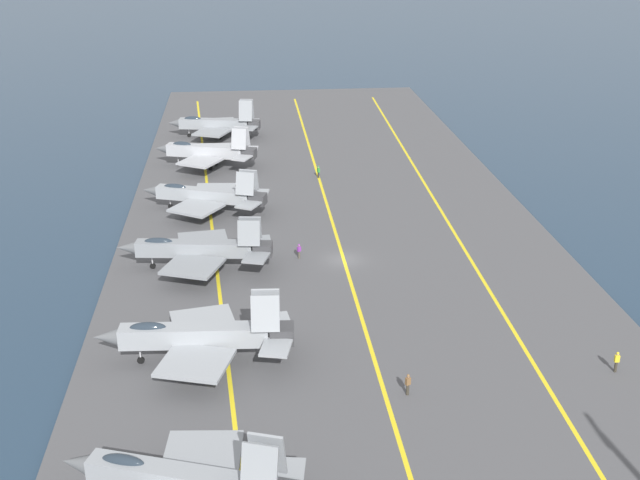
# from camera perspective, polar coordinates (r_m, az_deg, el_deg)

# --- Properties ---
(ground_plane) EXTENTS (2000.00, 2000.00, 0.00)m
(ground_plane) POSITION_cam_1_polar(r_m,az_deg,el_deg) (85.75, 1.70, -1.65)
(ground_plane) COLOR #23384C
(carrier_deck) EXTENTS (172.49, 49.21, 0.40)m
(carrier_deck) POSITION_cam_1_polar(r_m,az_deg,el_deg) (85.67, 1.70, -1.52)
(carrier_deck) COLOR #4C4C4F
(carrier_deck) RESTS_ON ground
(deck_stripe_foul_line) EXTENTS (155.21, 4.12, 0.01)m
(deck_stripe_foul_line) POSITION_cam_1_polar(r_m,az_deg,el_deg) (88.21, 10.46, -1.03)
(deck_stripe_foul_line) COLOR yellow
(deck_stripe_foul_line) RESTS_ON carrier_deck
(deck_stripe_centerline) EXTENTS (155.24, 0.36, 0.01)m
(deck_stripe_centerline) POSITION_cam_1_polar(r_m,az_deg,el_deg) (85.58, 1.70, -1.40)
(deck_stripe_centerline) COLOR yellow
(deck_stripe_centerline) RESTS_ON carrier_deck
(deck_stripe_edge_line) EXTENTS (154.90, 11.07, 0.01)m
(deck_stripe_edge_line) POSITION_cam_1_polar(r_m,az_deg,el_deg) (85.06, -7.39, -1.75)
(deck_stripe_edge_line) COLOR yellow
(deck_stripe_edge_line) RESTS_ON carrier_deck
(parked_jet_second) EXTENTS (12.79, 16.42, 6.34)m
(parked_jet_second) POSITION_cam_1_polar(r_m,az_deg,el_deg) (66.54, -8.61, -6.73)
(parked_jet_second) COLOR #93999E
(parked_jet_second) RESTS_ON carrier_deck
(parked_jet_third) EXTENTS (12.65, 16.21, 5.69)m
(parked_jet_third) POSITION_cam_1_polar(r_m,az_deg,el_deg) (83.36, -8.64, -0.62)
(parked_jet_third) COLOR gray
(parked_jet_third) RESTS_ON carrier_deck
(parked_jet_fourth) EXTENTS (12.38, 16.02, 5.67)m
(parked_jet_fourth) POSITION_cam_1_polar(r_m,az_deg,el_deg) (99.25, -8.07, 3.18)
(parked_jet_fourth) COLOR #93999E
(parked_jet_fourth) RESTS_ON carrier_deck
(parked_jet_fifth) EXTENTS (12.28, 15.15, 6.16)m
(parked_jet_fifth) POSITION_cam_1_polar(r_m,az_deg,el_deg) (116.55, -8.02, 6.27)
(parked_jet_fifth) COLOR #A8AAAF
(parked_jet_fifth) RESTS_ON carrier_deck
(parked_jet_sixth) EXTENTS (12.36, 15.16, 6.33)m
(parked_jet_sixth) POSITION_cam_1_polar(r_m,az_deg,el_deg) (132.24, -7.39, 8.19)
(parked_jet_sixth) COLOR gray
(parked_jet_sixth) RESTS_ON carrier_deck
(crew_purple_vest) EXTENTS (0.43, 0.46, 1.66)m
(crew_purple_vest) POSITION_cam_1_polar(r_m,az_deg,el_deg) (85.53, -1.50, -0.75)
(crew_purple_vest) COLOR #4C473D
(crew_purple_vest) RESTS_ON carrier_deck
(crew_green_vest) EXTENTS (0.44, 0.37, 1.74)m
(crew_green_vest) POSITION_cam_1_polar(r_m,az_deg,el_deg) (111.33, -0.11, 4.91)
(crew_green_vest) COLOR #232328
(crew_green_vest) RESTS_ON carrier_deck
(crew_yellow_vest) EXTENTS (0.29, 0.40, 1.83)m
(crew_yellow_vest) POSITION_cam_1_polar(r_m,az_deg,el_deg) (69.52, 20.35, -8.07)
(crew_yellow_vest) COLOR #383328
(crew_yellow_vest) RESTS_ON carrier_deck
(crew_brown_vest) EXTENTS (0.39, 0.45, 1.83)m
(crew_brown_vest) POSITION_cam_1_polar(r_m,az_deg,el_deg) (62.82, 6.27, -10.11)
(crew_brown_vest) COLOR #383328
(crew_brown_vest) RESTS_ON carrier_deck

